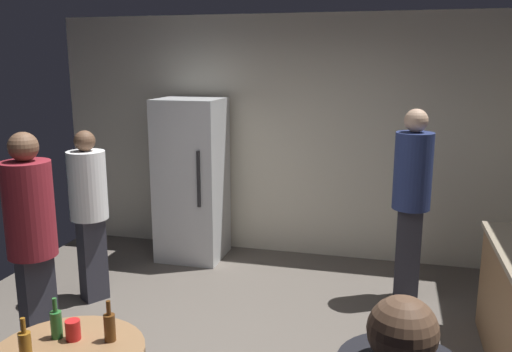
% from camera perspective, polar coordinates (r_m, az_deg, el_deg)
% --- Properties ---
extents(wall_back, '(5.32, 0.06, 2.70)m').
position_cam_1_polar(wall_back, '(6.06, 2.89, 4.15)').
color(wall_back, silver).
rests_on(wall_back, ground_plane).
extents(refrigerator, '(0.70, 0.68, 1.80)m').
position_cam_1_polar(refrigerator, '(6.00, -6.87, -0.37)').
color(refrigerator, silver).
rests_on(refrigerator, ground_plane).
extents(beer_bottle_amber, '(0.06, 0.06, 0.23)m').
position_cam_1_polar(beer_bottle_amber, '(3.03, -23.43, -16.24)').
color(beer_bottle_amber, '#8C5919').
rests_on(beer_bottle_amber, foreground_table).
extents(beer_bottle_brown, '(0.06, 0.06, 0.23)m').
position_cam_1_polar(beer_bottle_brown, '(3.07, -15.36, -15.22)').
color(beer_bottle_brown, '#593314').
rests_on(beer_bottle_brown, foreground_table).
extents(beer_bottle_green, '(0.06, 0.06, 0.23)m').
position_cam_1_polar(beer_bottle_green, '(3.18, -20.55, -14.52)').
color(beer_bottle_green, '#26662D').
rests_on(beer_bottle_green, foreground_table).
extents(plastic_cup_red, '(0.08, 0.08, 0.11)m').
position_cam_1_polar(plastic_cup_red, '(3.15, -18.96, -15.29)').
color(plastic_cup_red, red).
rests_on(plastic_cup_red, foreground_table).
extents(person_in_maroon_shirt, '(0.46, 0.46, 1.74)m').
position_cam_1_polar(person_in_maroon_shirt, '(4.08, -22.86, -5.66)').
color(person_in_maroon_shirt, '#2D2D38').
rests_on(person_in_maroon_shirt, ground_plane).
extents(person_in_navy_shirt, '(0.34, 0.34, 1.79)m').
position_cam_1_polar(person_in_navy_shirt, '(5.03, 16.30, -1.47)').
color(person_in_navy_shirt, '#2D2D38').
rests_on(person_in_navy_shirt, ground_plane).
extents(person_in_white_shirt, '(0.47, 0.47, 1.60)m').
position_cam_1_polar(person_in_white_shirt, '(5.09, -17.42, -2.79)').
color(person_in_white_shirt, '#2D2D38').
rests_on(person_in_white_shirt, ground_plane).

